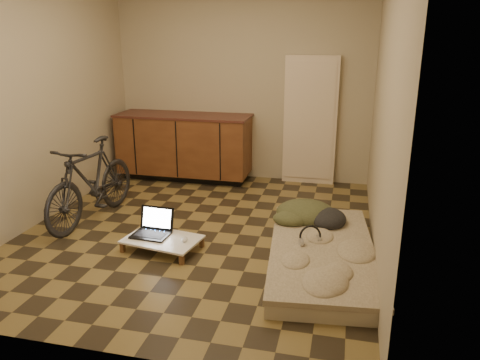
% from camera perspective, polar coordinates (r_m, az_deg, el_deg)
% --- Properties ---
extents(room_shell, '(3.50, 4.00, 2.60)m').
position_cam_1_polar(room_shell, '(4.57, -5.51, 8.97)').
color(room_shell, brown).
rests_on(room_shell, ground).
extents(cabinets, '(1.84, 0.62, 0.91)m').
position_cam_1_polar(cabinets, '(6.55, -6.79, 4.12)').
color(cabinets, black).
rests_on(cabinets, ground).
extents(appliance_panel, '(0.70, 0.10, 1.70)m').
position_cam_1_polar(appliance_panel, '(6.34, 8.56, 7.13)').
color(appliance_panel, beige).
rests_on(appliance_panel, ground).
extents(bicycle, '(0.61, 1.56, 0.98)m').
position_cam_1_polar(bicycle, '(5.25, -17.74, 0.29)').
color(bicycle, black).
rests_on(bicycle, ground).
extents(futon, '(1.09, 1.97, 0.16)m').
position_cam_1_polar(futon, '(4.29, 9.95, -8.95)').
color(futon, '#C1B59B').
rests_on(futon, ground).
extents(clothing_pile, '(0.69, 0.60, 0.26)m').
position_cam_1_polar(clothing_pile, '(4.79, 8.69, -3.27)').
color(clothing_pile, '#3C4025').
rests_on(clothing_pile, futon).
extents(headphones, '(0.30, 0.29, 0.15)m').
position_cam_1_polar(headphones, '(4.26, 8.56, -6.72)').
color(headphones, black).
rests_on(headphones, futon).
extents(lap_desk, '(0.76, 0.56, 0.12)m').
position_cam_1_polar(lap_desk, '(4.52, -9.44, -7.19)').
color(lap_desk, brown).
rests_on(lap_desk, ground).
extents(laptop, '(0.36, 0.33, 0.24)m').
position_cam_1_polar(laptop, '(4.61, -10.57, -5.88)').
color(laptop, black).
rests_on(laptop, lap_desk).
extents(mouse, '(0.08, 0.11, 0.03)m').
position_cam_1_polar(mouse, '(4.43, -6.79, -7.18)').
color(mouse, white).
rests_on(mouse, lap_desk).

